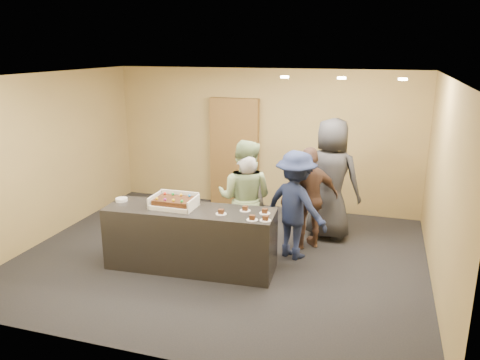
{
  "coord_description": "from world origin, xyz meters",
  "views": [
    {
      "loc": [
        2.21,
        -6.2,
        3.09
      ],
      "look_at": [
        0.29,
        0.0,
        1.23
      ],
      "focal_mm": 35.0,
      "sensor_mm": 36.0,
      "label": 1
    }
  ],
  "objects_px": {
    "person_dark_suit": "(331,179)",
    "person_sage_man": "(245,198)",
    "cake_box": "(175,204)",
    "sheet_cake": "(174,201)",
    "plate_stack": "(122,200)",
    "serving_counter": "(190,239)",
    "storage_cabinet": "(234,152)",
    "person_brown_extra": "(310,198)",
    "person_server_grey": "(246,207)",
    "person_navy_man": "(296,205)"
  },
  "relations": [
    {
      "from": "serving_counter",
      "to": "cake_box",
      "type": "relative_size",
      "value": 3.88
    },
    {
      "from": "storage_cabinet",
      "to": "person_dark_suit",
      "type": "relative_size",
      "value": 1.06
    },
    {
      "from": "sheet_cake",
      "to": "person_brown_extra",
      "type": "bearing_deg",
      "value": 35.77
    },
    {
      "from": "serving_counter",
      "to": "storage_cabinet",
      "type": "height_order",
      "value": "storage_cabinet"
    },
    {
      "from": "cake_box",
      "to": "plate_stack",
      "type": "height_order",
      "value": "cake_box"
    },
    {
      "from": "plate_stack",
      "to": "sheet_cake",
      "type": "bearing_deg",
      "value": -1.82
    },
    {
      "from": "plate_stack",
      "to": "person_sage_man",
      "type": "height_order",
      "value": "person_sage_man"
    },
    {
      "from": "plate_stack",
      "to": "person_navy_man",
      "type": "distance_m",
      "value": 2.57
    },
    {
      "from": "sheet_cake",
      "to": "storage_cabinet",
      "type": "bearing_deg",
      "value": 90.84
    },
    {
      "from": "storage_cabinet",
      "to": "person_brown_extra",
      "type": "bearing_deg",
      "value": -43.28
    },
    {
      "from": "plate_stack",
      "to": "person_dark_suit",
      "type": "distance_m",
      "value": 3.33
    },
    {
      "from": "sheet_cake",
      "to": "person_server_grey",
      "type": "distance_m",
      "value": 1.09
    },
    {
      "from": "sheet_cake",
      "to": "person_sage_man",
      "type": "bearing_deg",
      "value": 40.59
    },
    {
      "from": "storage_cabinet",
      "to": "plate_stack",
      "type": "xyz_separation_m",
      "value": [
        -0.81,
        -2.89,
        -0.15
      ]
    },
    {
      "from": "person_sage_man",
      "to": "person_dark_suit",
      "type": "relative_size",
      "value": 0.89
    },
    {
      "from": "cake_box",
      "to": "sheet_cake",
      "type": "height_order",
      "value": "cake_box"
    },
    {
      "from": "storage_cabinet",
      "to": "plate_stack",
      "type": "relative_size",
      "value": 12.25
    },
    {
      "from": "person_sage_man",
      "to": "person_brown_extra",
      "type": "distance_m",
      "value": 1.05
    },
    {
      "from": "person_brown_extra",
      "to": "serving_counter",
      "type": "bearing_deg",
      "value": 7.03
    },
    {
      "from": "person_dark_suit",
      "to": "person_navy_man",
      "type": "bearing_deg",
      "value": 80.81
    },
    {
      "from": "person_dark_suit",
      "to": "person_sage_man",
      "type": "bearing_deg",
      "value": 56.21
    },
    {
      "from": "plate_stack",
      "to": "person_sage_man",
      "type": "bearing_deg",
      "value": 22.08
    },
    {
      "from": "serving_counter",
      "to": "person_brown_extra",
      "type": "height_order",
      "value": "person_brown_extra"
    },
    {
      "from": "person_server_grey",
      "to": "plate_stack",
      "type": "bearing_deg",
      "value": -4.9
    },
    {
      "from": "sheet_cake",
      "to": "serving_counter",
      "type": "bearing_deg",
      "value": 0.0
    },
    {
      "from": "person_brown_extra",
      "to": "storage_cabinet",
      "type": "bearing_deg",
      "value": -76.08
    },
    {
      "from": "storage_cabinet",
      "to": "person_navy_man",
      "type": "height_order",
      "value": "storage_cabinet"
    },
    {
      "from": "person_server_grey",
      "to": "person_brown_extra",
      "type": "height_order",
      "value": "person_brown_extra"
    },
    {
      "from": "serving_counter",
      "to": "person_dark_suit",
      "type": "xyz_separation_m",
      "value": [
        1.75,
        1.76,
        0.55
      ]
    },
    {
      "from": "storage_cabinet",
      "to": "cake_box",
      "type": "distance_m",
      "value": 2.9
    },
    {
      "from": "sheet_cake",
      "to": "person_navy_man",
      "type": "bearing_deg",
      "value": 27.51
    },
    {
      "from": "serving_counter",
      "to": "cake_box",
      "type": "height_order",
      "value": "cake_box"
    },
    {
      "from": "person_sage_man",
      "to": "person_brown_extra",
      "type": "xyz_separation_m",
      "value": [
        0.9,
        0.53,
        -0.08
      ]
    },
    {
      "from": "storage_cabinet",
      "to": "person_brown_extra",
      "type": "relative_size",
      "value": 1.32
    },
    {
      "from": "person_sage_man",
      "to": "person_navy_man",
      "type": "xyz_separation_m",
      "value": [
        0.75,
        0.11,
        -0.07
      ]
    },
    {
      "from": "storage_cabinet",
      "to": "person_server_grey",
      "type": "bearing_deg",
      "value": -68.18
    },
    {
      "from": "cake_box",
      "to": "person_brown_extra",
      "type": "distance_m",
      "value": 2.12
    },
    {
      "from": "person_brown_extra",
      "to": "person_dark_suit",
      "type": "height_order",
      "value": "person_dark_suit"
    },
    {
      "from": "person_server_grey",
      "to": "cake_box",
      "type": "bearing_deg",
      "value": 10.25
    },
    {
      "from": "serving_counter",
      "to": "person_dark_suit",
      "type": "relative_size",
      "value": 1.2
    },
    {
      "from": "person_sage_man",
      "to": "person_server_grey",
      "type": "bearing_deg",
      "value": 117.45
    },
    {
      "from": "storage_cabinet",
      "to": "person_sage_man",
      "type": "bearing_deg",
      "value": -68.37
    },
    {
      "from": "person_brown_extra",
      "to": "person_sage_man",
      "type": "bearing_deg",
      "value": -2.08
    },
    {
      "from": "storage_cabinet",
      "to": "person_navy_man",
      "type": "relative_size",
      "value": 1.3
    },
    {
      "from": "sheet_cake",
      "to": "person_brown_extra",
      "type": "relative_size",
      "value": 0.32
    },
    {
      "from": "person_server_grey",
      "to": "person_dark_suit",
      "type": "relative_size",
      "value": 0.79
    },
    {
      "from": "person_server_grey",
      "to": "person_dark_suit",
      "type": "bearing_deg",
      "value": -157.13
    },
    {
      "from": "serving_counter",
      "to": "cake_box",
      "type": "xyz_separation_m",
      "value": [
        -0.24,
        0.02,
        0.49
      ]
    },
    {
      "from": "person_sage_man",
      "to": "person_dark_suit",
      "type": "height_order",
      "value": "person_dark_suit"
    },
    {
      "from": "storage_cabinet",
      "to": "person_dark_suit",
      "type": "bearing_deg",
      "value": -29.68
    }
  ]
}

